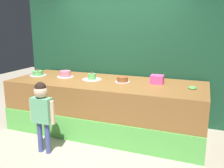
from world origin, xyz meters
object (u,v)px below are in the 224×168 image
cake_far_right (122,80)px  cake_far_left (38,73)px  donut (192,88)px  cake_center_right (92,77)px  child_figure (42,108)px  pink_box (157,79)px  cake_center_left (65,74)px

cake_far_right → cake_far_left: bearing=-178.4°
donut → cake_center_right: (-1.76, 0.06, 0.03)m
donut → cake_far_left: (-2.94, 0.02, 0.02)m
child_figure → pink_box: child_figure is taller
cake_center_left → pink_box: bearing=2.7°
donut → cake_far_right: cake_far_right is taller
child_figure → cake_far_left: size_ratio=3.25×
child_figure → donut: (2.02, 1.11, 0.22)m
cake_center_left → cake_center_right: size_ratio=0.89×
cake_far_left → cake_far_right: (1.76, 0.05, 0.00)m
cake_far_left → cake_far_right: bearing=1.6°
child_figure → cake_center_left: 1.27m
pink_box → cake_far_left: size_ratio=0.64×
cake_far_right → pink_box: bearing=10.4°
pink_box → cake_center_right: (-1.17, -0.12, -0.03)m
donut → cake_far_right: (-1.17, 0.07, 0.03)m
cake_center_right → cake_far_right: 0.59m
child_figure → cake_center_left: bearing=105.4°
cake_center_left → cake_center_right: cake_center_right is taller
child_figure → cake_far_right: (0.85, 1.17, 0.25)m
donut → cake_far_left: 2.94m
child_figure → cake_far_left: (-0.92, 1.13, 0.25)m
child_figure → cake_center_right: size_ratio=3.11×
pink_box → cake_center_right: cake_center_right is taller
cake_center_right → donut: bearing=-1.8°
pink_box → donut: (0.59, -0.18, -0.05)m
pink_box → child_figure: bearing=-138.2°
child_figure → pink_box: bearing=41.8°
pink_box → cake_center_left: bearing=-177.3°
cake_center_left → cake_far_left: bearing=-173.0°
child_figure → cake_far_left: 1.47m
cake_far_left → cake_center_left: size_ratio=1.07×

